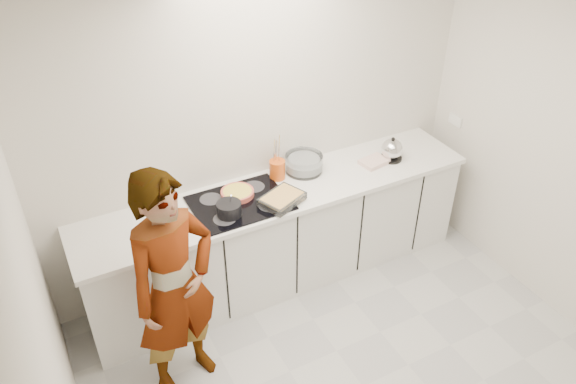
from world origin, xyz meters
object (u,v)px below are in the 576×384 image
hob (240,203)px  baking_dish (282,199)px  tart_dish (237,193)px  mixing_bowl (304,164)px  kettle (392,150)px  utensil_crock (277,170)px  cook (175,288)px  saucepan (229,209)px

hob → baking_dish: 0.32m
tart_dish → mixing_bowl: bearing=8.2°
hob → kettle: kettle is taller
baking_dish → utensil_crock: size_ratio=2.41×
kettle → cook: cook is taller
tart_dish → kettle: kettle is taller
kettle → utensil_crock: 1.01m
hob → mixing_bowl: bearing=15.7°
mixing_bowl → cook: bearing=-150.7°
baking_dish → utensil_crock: 0.36m
tart_dish → kettle: bearing=-3.8°
baking_dish → cook: size_ratio=0.22×
saucepan → mixing_bowl: (0.78, 0.29, 0.00)m
baking_dish → mixing_bowl: mixing_bowl is taller
mixing_bowl → kettle: kettle is taller
utensil_crock → cook: (-1.12, -0.77, -0.13)m
tart_dish → baking_dish: size_ratio=0.82×
saucepan → utensil_crock: bearing=28.6°
saucepan → mixing_bowl: 0.84m
saucepan → cook: bearing=-140.8°
hob → tart_dish: (0.02, 0.09, 0.03)m
baking_dish → hob: bearing=151.9°
hob → baking_dish: bearing=-28.1°
saucepan → kettle: 1.53m
kettle → utensil_crock: size_ratio=1.50×
kettle → utensil_crock: (-0.99, 0.19, -0.01)m
utensil_crock → tart_dish: bearing=-166.2°
hob → cook: cook is taller
hob → baking_dish: (0.28, -0.15, 0.04)m
saucepan → tart_dish: bearing=52.9°
cook → saucepan: bearing=20.6°
kettle → saucepan: bearing=-176.0°
hob → tart_dish: bearing=77.2°
cook → mixing_bowl: bearing=10.6°
tart_dish → mixing_bowl: 0.64m
hob → tart_dish: tart_dish is taller
tart_dish → baking_dish: baking_dish is taller
hob → mixing_bowl: size_ratio=1.90×
baking_dish → utensil_crock: utensil_crock is taller
utensil_crock → mixing_bowl: bearing=-1.1°
mixing_bowl → kettle: size_ratio=1.58×
baking_dish → mixing_bowl: size_ratio=1.01×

